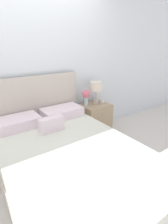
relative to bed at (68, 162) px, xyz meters
The scene contains 7 objects.
ground_plane 1.04m from the bed, 90.00° to the left, with size 12.00×12.00×0.00m, color silver.
wall_back 1.47m from the bed, 90.00° to the left, with size 8.00×0.06×2.60m.
bed is the anchor object (origin of this frame).
nightstand 1.30m from the bed, 36.91° to the left, with size 0.49×0.41×0.58m.
table_lamp 1.49m from the bed, 37.72° to the left, with size 0.22×0.22×0.40m.
flower_vase 1.29m from the bed, 43.89° to the left, with size 0.14×0.14×0.28m.
alarm_clock 1.45m from the bed, 33.09° to the left, with size 0.07×0.06×0.06m.
Camera 1 is at (-0.81, -2.50, 1.59)m, focal length 28.00 mm.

